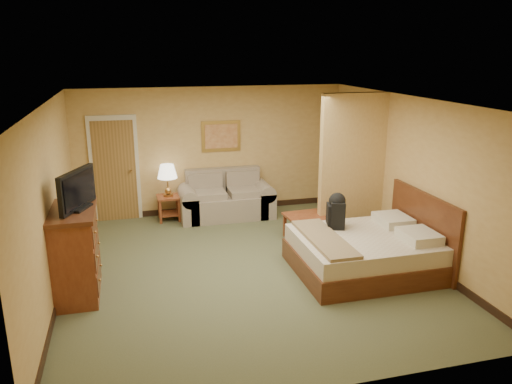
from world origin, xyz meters
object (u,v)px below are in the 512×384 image
object	(u,v)px
coffee_table	(307,223)
bed	(370,251)
loveseat	(226,202)
dresser	(76,252)

from	to	relation	value
coffee_table	bed	xyz separation A→B (m)	(0.49, -1.45, -0.01)
loveseat	coffee_table	world-z (taller)	loveseat
loveseat	dresser	bearing A→B (deg)	-133.59
loveseat	dresser	world-z (taller)	dresser
dresser	bed	xyz separation A→B (m)	(4.29, -0.32, -0.31)
coffee_table	dresser	size ratio (longest dim) A/B	0.60
coffee_table	bed	size ratio (longest dim) A/B	0.35
coffee_table	bed	world-z (taller)	bed
dresser	bed	distance (m)	4.31
coffee_table	dresser	xyz separation A→B (m)	(-3.80, -1.13, 0.30)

